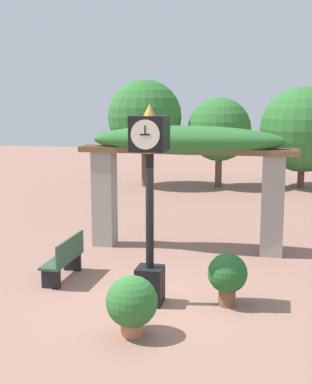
% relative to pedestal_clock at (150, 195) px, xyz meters
% --- Properties ---
extents(ground_plane, '(60.00, 60.00, 0.00)m').
position_rel_pedestal_clock_xyz_m(ground_plane, '(0.03, -0.09, -2.02)').
color(ground_plane, '#8E6656').
extents(pedestal_clock, '(0.61, 0.66, 3.60)m').
position_rel_pedestal_clock_xyz_m(pedestal_clock, '(0.00, 0.00, 0.00)').
color(pedestal_clock, black).
rests_on(pedestal_clock, ground).
extents(pergola, '(5.29, 1.12, 3.06)m').
position_rel_pedestal_clock_xyz_m(pergola, '(0.03, 3.65, 0.30)').
color(pergola, gray).
rests_on(pergola, ground).
extents(potted_plant_near_left, '(0.82, 0.82, 0.97)m').
position_rel_pedestal_clock_xyz_m(potted_plant_near_left, '(0.03, -1.36, -1.48)').
color(potted_plant_near_left, '#B26B4C').
rests_on(potted_plant_near_left, ground).
extents(potted_plant_near_right, '(0.72, 0.72, 0.96)m').
position_rel_pedestal_clock_xyz_m(potted_plant_near_right, '(1.38, 0.22, -1.44)').
color(potted_plant_near_right, brown).
rests_on(potted_plant_near_right, ground).
extents(park_bench, '(0.42, 1.42, 0.89)m').
position_rel_pedestal_clock_xyz_m(park_bench, '(-2.02, 0.90, -1.59)').
color(park_bench, '#2D4C38').
rests_on(park_bench, ground).
extents(tree_line, '(9.79, 4.39, 4.49)m').
position_rel_pedestal_clock_xyz_m(tree_line, '(0.39, 13.47, 0.58)').
color(tree_line, brown).
rests_on(tree_line, ground).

